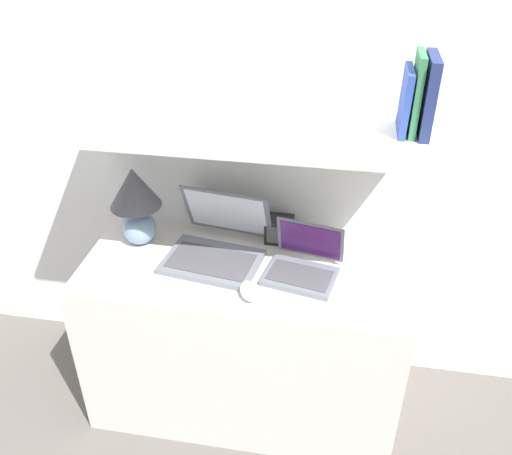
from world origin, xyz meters
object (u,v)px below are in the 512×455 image
object	(u,v)px
book_blue	(405,101)
shelf_gadget	(102,105)
book_green	(416,94)
laptop_large	(217,245)
computer_mouse	(249,291)
book_navy	(428,96)
laptop_small	(303,265)
table_lamp	(135,199)
router_box	(279,229)

from	to	relation	value
book_blue	shelf_gadget	size ratio (longest dim) A/B	2.24
book_green	shelf_gadget	distance (m)	1.01
laptop_large	computer_mouse	size ratio (longest dim) A/B	3.25
laptop_large	book_blue	distance (m)	0.84
book_navy	book_blue	distance (m)	0.07
laptop_large	shelf_gadget	world-z (taller)	shelf_gadget
computer_mouse	book_blue	distance (m)	0.79
computer_mouse	book_green	size ratio (longest dim) A/B	0.49
book_green	book_blue	xyz separation A→B (m)	(-0.03, 0.00, -0.02)
laptop_small	book_blue	size ratio (longest dim) A/B	1.45
table_lamp	computer_mouse	world-z (taller)	table_lamp
table_lamp	router_box	world-z (taller)	table_lamp
laptop_large	book_green	bearing A→B (deg)	1.06
book_navy	computer_mouse	bearing A→B (deg)	-156.37
laptop_small	shelf_gadget	size ratio (longest dim) A/B	3.26
table_lamp	book_navy	distance (m)	1.08
table_lamp	book_green	distance (m)	1.05
laptop_small	computer_mouse	bearing A→B (deg)	-137.58
book_navy	book_green	distance (m)	0.04
laptop_large	laptop_small	world-z (taller)	laptop_large
table_lamp	book_green	size ratio (longest dim) A/B	1.32
laptop_large	shelf_gadget	bearing A→B (deg)	178.23
laptop_large	book_green	xyz separation A→B (m)	(0.63, 0.01, 0.61)
table_lamp	shelf_gadget	size ratio (longest dim) A/B	3.65
table_lamp	shelf_gadget	distance (m)	0.38
book_blue	laptop_small	bearing A→B (deg)	-166.40
book_navy	shelf_gadget	xyz separation A→B (m)	(-1.04, 0.00, -0.09)
book_navy	book_blue	size ratio (longest dim) A/B	1.20
book_green	table_lamp	bearing A→B (deg)	178.32
laptop_large	laptop_small	bearing A→B (deg)	-9.33
laptop_large	book_navy	size ratio (longest dim) A/B	1.65
computer_mouse	book_blue	size ratio (longest dim) A/B	0.61
book_blue	laptop_large	bearing A→B (deg)	-178.89
table_lamp	laptop_large	size ratio (longest dim) A/B	0.82
router_box	computer_mouse	bearing A→B (deg)	-98.92
table_lamp	laptop_small	world-z (taller)	table_lamp
book_navy	laptop_small	bearing A→B (deg)	-168.90
book_navy	book_blue	xyz separation A→B (m)	(-0.06, 0.00, -0.02)
laptop_small	book_green	distance (m)	0.69
laptop_large	book_green	size ratio (longest dim) A/B	1.60
shelf_gadget	book_blue	bearing A→B (deg)	0.00
computer_mouse	table_lamp	bearing A→B (deg)	152.41
laptop_large	book_blue	world-z (taller)	book_blue
book_navy	table_lamp	bearing A→B (deg)	178.38
laptop_small	book_blue	world-z (taller)	book_blue
computer_mouse	shelf_gadget	distance (m)	0.80
router_box	book_navy	bearing A→B (deg)	-16.45
book_green	laptop_large	bearing A→B (deg)	-178.94
laptop_large	book_green	world-z (taller)	book_green
shelf_gadget	router_box	bearing A→B (deg)	12.61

